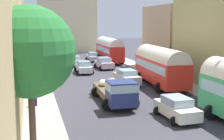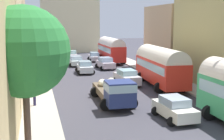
{
  "view_description": "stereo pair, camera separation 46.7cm",
  "coord_description": "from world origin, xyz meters",
  "views": [
    {
      "loc": [
        -7.86,
        -11.54,
        6.54
      ],
      "look_at": [
        0.0,
        17.73,
        1.71
      ],
      "focal_mm": 49.03,
      "sensor_mm": 36.0,
      "label": 1
    },
    {
      "loc": [
        -7.41,
        -11.65,
        6.54
      ],
      "look_at": [
        0.0,
        17.73,
        1.71
      ],
      "focal_mm": 49.03,
      "sensor_mm": 36.0,
      "label": 2
    }
  ],
  "objects": [
    {
      "name": "ground_plane",
      "position": [
        0.0,
        27.0,
        0.0
      ],
      "size": [
        154.0,
        154.0,
        0.0
      ],
      "primitive_type": "plane",
      "color": "#393840"
    },
    {
      "name": "sidewalk_left",
      "position": [
        -7.25,
        27.0,
        0.07
      ],
      "size": [
        2.5,
        70.0,
        0.14
      ],
      "primitive_type": "cube",
      "color": "#9F988A",
      "rests_on": "ground"
    },
    {
      "name": "sidewalk_right",
      "position": [
        7.25,
        27.0,
        0.07
      ],
      "size": [
        2.5,
        70.0,
        0.14
      ],
      "primitive_type": "cube",
      "color": "#B3ADA4",
      "rests_on": "ground"
    },
    {
      "name": "building_left_2",
      "position": [
        -11.09,
        26.01,
        5.74
      ],
      "size": [
        5.18,
        11.9,
        11.49
      ],
      "color": "tan",
      "rests_on": "ground"
    },
    {
      "name": "building_right_1",
      "position": [
        10.72,
        15.25,
        4.75
      ],
      "size": [
        4.45,
        13.16,
        9.49
      ],
      "color": "tan",
      "rests_on": "ground"
    },
    {
      "name": "building_right_2",
      "position": [
        10.99,
        27.18,
        4.33
      ],
      "size": [
        4.99,
        9.49,
        8.65
      ],
      "color": "tan",
      "rests_on": "ground"
    },
    {
      "name": "distant_church",
      "position": [
        0.0,
        55.2,
        7.12
      ],
      "size": [
        12.05,
        7.03,
        20.42
      ],
      "color": "beige",
      "rests_on": "ground"
    },
    {
      "name": "parked_bus_1",
      "position": [
        4.8,
        16.73,
        2.19
      ],
      "size": [
        3.61,
        9.5,
        3.99
      ],
      "color": "red",
      "rests_on": "ground"
    },
    {
      "name": "parked_bus_2",
      "position": [
        4.47,
        36.13,
        2.19
      ],
      "size": [
        3.23,
        9.68,
        3.95
      ],
      "color": "red",
      "rests_on": "ground"
    },
    {
      "name": "cargo_truck_0",
      "position": [
        -1.5,
        10.98,
        1.16
      ],
      "size": [
        3.01,
        7.19,
        2.22
      ],
      "color": "navy",
      "rests_on": "ground"
    },
    {
      "name": "car_0",
      "position": [
        -1.38,
        26.45,
        0.78
      ],
      "size": [
        2.32,
        3.85,
        1.57
      ],
      "color": "silver",
      "rests_on": "ground"
    },
    {
      "name": "car_1",
      "position": [
        -1.63,
        33.36,
        0.75
      ],
      "size": [
        2.45,
        4.14,
        1.48
      ],
      "color": "silver",
      "rests_on": "ground"
    },
    {
      "name": "car_2",
      "position": [
        -1.38,
        40.61,
        0.81
      ],
      "size": [
        2.5,
        3.86,
        1.62
      ],
      "color": "silver",
      "rests_on": "ground"
    },
    {
      "name": "car_3",
      "position": [
        1.51,
        6.56,
        0.78
      ],
      "size": [
        2.34,
        3.92,
        1.55
      ],
      "color": "silver",
      "rests_on": "ground"
    },
    {
      "name": "car_4",
      "position": [
        1.69,
        18.16,
        0.82
      ],
      "size": [
        2.48,
        4.11,
        1.62
      ],
      "color": "silver",
      "rests_on": "ground"
    },
    {
      "name": "car_5",
      "position": [
        2.0,
        29.45,
        0.8
      ],
      "size": [
        2.48,
        4.28,
        1.61
      ],
      "color": "silver",
      "rests_on": "ground"
    },
    {
      "name": "car_6",
      "position": [
        2.09,
        37.93,
        0.75
      ],
      "size": [
        2.26,
        4.21,
        1.5
      ],
      "color": "silver",
      "rests_on": "ground"
    },
    {
      "name": "pedestrian_0",
      "position": [
        -7.02,
        28.66,
        0.99
      ],
      "size": [
        0.54,
        0.54,
        1.75
      ],
      "color": "#2D1D44",
      "rests_on": "ground"
    },
    {
      "name": "pedestrian_1",
      "position": [
        -7.61,
        11.94,
        1.03
      ],
      "size": [
        0.42,
        0.42,
        1.78
      ],
      "color": "#211E43",
      "rests_on": "ground"
    },
    {
      "name": "pedestrian_2",
      "position": [
        -6.94,
        17.59,
        1.03
      ],
      "size": [
        0.35,
        0.35,
        1.77
      ],
      "color": "navy",
      "rests_on": "ground"
    },
    {
      "name": "pedestrian_3",
      "position": [
        -7.89,
        23.24,
        1.01
      ],
      "size": [
        0.45,
        0.45,
        1.75
      ],
      "color": "#202A4A",
      "rests_on": "ground"
    },
    {
      "name": "roadside_tree_0",
      "position": [
        -7.9,
        2.62,
        5.18
      ],
      "size": [
        4.21,
        4.21,
        7.3
      ],
      "color": "brown",
      "rests_on": "ground"
    }
  ]
}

